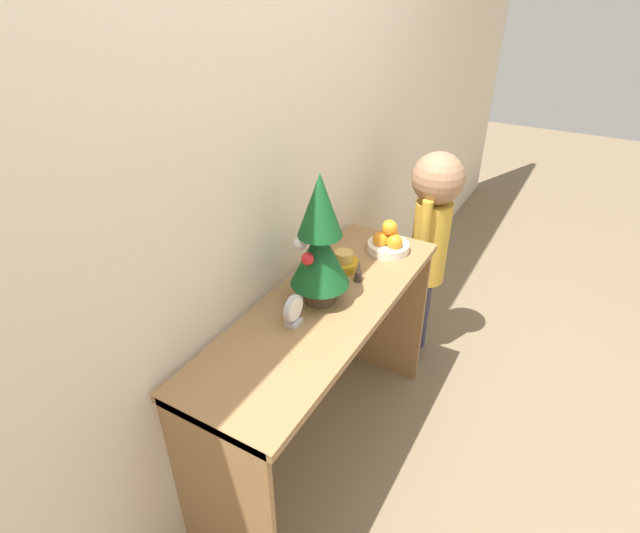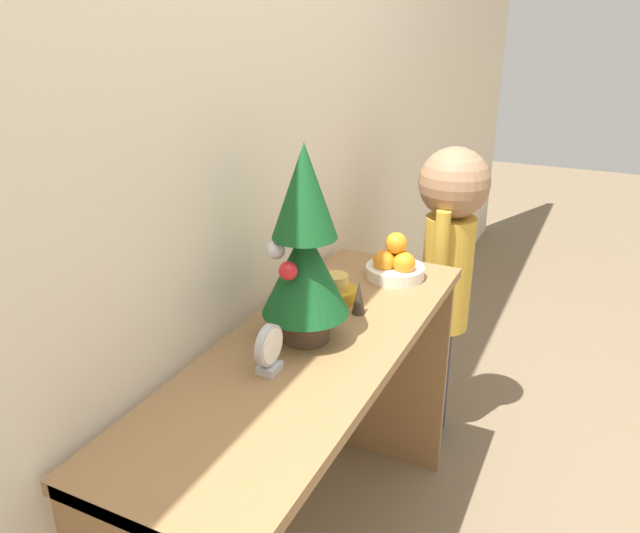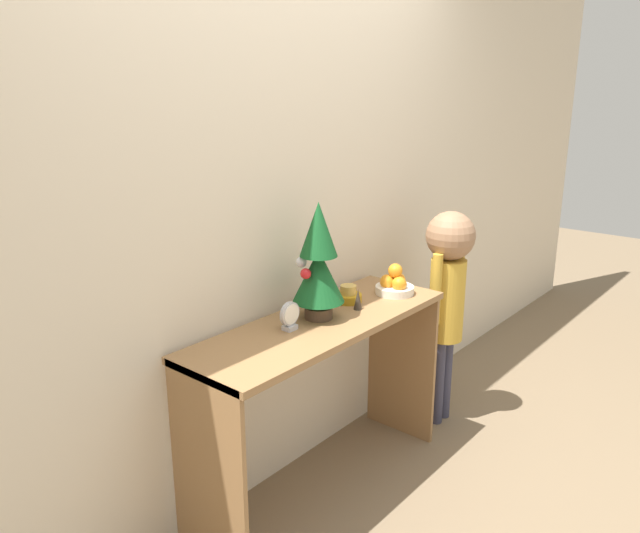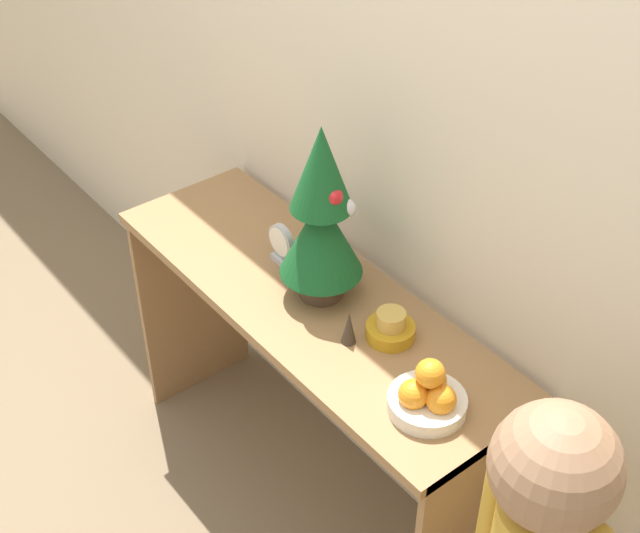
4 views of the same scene
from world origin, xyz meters
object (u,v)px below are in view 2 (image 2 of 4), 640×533
object	(u,v)px
desk_clock	(269,350)
child_figure	(449,247)
fruit_bowl	(395,264)
figurine	(359,298)
mini_tree	(305,247)
singing_bowl	(335,291)

from	to	relation	value
desk_clock	child_figure	xyz separation A→B (m)	(1.03, -0.14, -0.07)
fruit_bowl	desk_clock	world-z (taller)	fruit_bowl
fruit_bowl	figurine	bearing A→B (deg)	178.89
fruit_bowl	child_figure	size ratio (longest dim) A/B	0.16
mini_tree	fruit_bowl	world-z (taller)	mini_tree
desk_clock	figurine	world-z (taller)	desk_clock
fruit_bowl	singing_bowl	size ratio (longest dim) A/B	1.47
fruit_bowl	child_figure	xyz separation A→B (m)	(0.39, -0.07, -0.06)
child_figure	mini_tree	bearing A→B (deg)	170.61
fruit_bowl	child_figure	bearing A→B (deg)	-10.46
mini_tree	figurine	bearing A→B (deg)	-18.97
singing_bowl	child_figure	xyz separation A→B (m)	(0.62, -0.17, -0.05)
singing_bowl	figurine	distance (m)	0.11
desk_clock	child_figure	distance (m)	1.04
figurine	singing_bowl	bearing A→B (deg)	61.09
child_figure	desk_clock	bearing A→B (deg)	172.09
desk_clock	fruit_bowl	bearing A→B (deg)	-6.37
fruit_bowl	child_figure	distance (m)	0.40
desk_clock	figurine	size ratio (longest dim) A/B	1.25
mini_tree	child_figure	world-z (taller)	mini_tree
mini_tree	fruit_bowl	distance (m)	0.52
mini_tree	singing_bowl	bearing A→B (deg)	6.28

